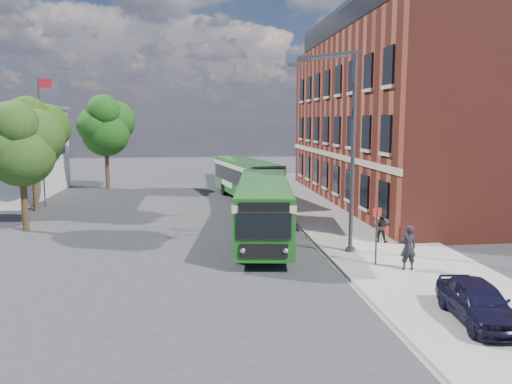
{
  "coord_description": "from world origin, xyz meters",
  "views": [
    {
      "loc": [
        -1.66,
        -23.53,
        6.07
      ],
      "look_at": [
        1.47,
        3.18,
        2.2
      ],
      "focal_mm": 35.0,
      "sensor_mm": 36.0,
      "label": 1
    }
  ],
  "objects": [
    {
      "name": "kerb_line",
      "position": [
        3.95,
        8.0,
        0.01
      ],
      "size": [
        0.12,
        48.0,
        0.01
      ],
      "primitive_type": "cube",
      "color": "beige",
      "rests_on": "ground"
    },
    {
      "name": "parked_car",
      "position": [
        6.5,
        -10.27,
        0.77
      ],
      "size": [
        1.88,
        3.8,
        1.25
      ],
      "primitive_type": "imported",
      "rotation": [
        0.0,
        0.0,
        -0.11
      ],
      "color": "black",
      "rests_on": "pavement"
    },
    {
      "name": "tree_right",
      "position": [
        -9.67,
        22.19,
        5.63
      ],
      "size": [
        4.91,
        4.67,
        8.3
      ],
      "color": "#3B2615",
      "rests_on": "ground"
    },
    {
      "name": "pavement",
      "position": [
        7.0,
        8.0,
        0.07
      ],
      "size": [
        6.0,
        48.0,
        0.15
      ],
      "primitive_type": "cube",
      "color": "gray",
      "rests_on": "ground"
    },
    {
      "name": "bus_front",
      "position": [
        1.68,
        1.51,
        1.83
      ],
      "size": [
        4.1,
        12.37,
        3.02
      ],
      "color": "#1A5619",
      "rests_on": "ground"
    },
    {
      "name": "pedestrian_b",
      "position": [
        7.18,
        -0.5,
        0.92
      ],
      "size": [
        0.93,
        0.87,
        1.53
      ],
      "primitive_type": "imported",
      "rotation": [
        0.0,
        0.0,
        2.63
      ],
      "color": "black",
      "rests_on": "pavement"
    },
    {
      "name": "street_lamp",
      "position": [
        4.84,
        -2.0,
        4.79
      ],
      "size": [
        2.96,
        2.38,
        9.0
      ],
      "color": "#393C3F",
      "rests_on": "ground"
    },
    {
      "name": "bus_stop_sign",
      "position": [
        5.6,
        -4.2,
        1.51
      ],
      "size": [
        0.35,
        0.08,
        2.52
      ],
      "color": "#393C3F",
      "rests_on": "ground"
    },
    {
      "name": "bus_rear",
      "position": [
        2.07,
        14.69,
        1.83
      ],
      "size": [
        4.57,
        10.99,
        3.02
      ],
      "color": "#256523",
      "rests_on": "ground"
    },
    {
      "name": "tree_left",
      "position": [
        -11.12,
        4.8,
        4.82
      ],
      "size": [
        4.21,
        4.01,
        7.12
      ],
      "color": "#3B2615",
      "rests_on": "ground"
    },
    {
      "name": "ground",
      "position": [
        0.0,
        0.0,
        0.0
      ],
      "size": [
        120.0,
        120.0,
        0.0
      ],
      "primitive_type": "plane",
      "color": "#2C2C2F",
      "rests_on": "ground"
    },
    {
      "name": "brick_office",
      "position": [
        14.0,
        12.0,
        6.97
      ],
      "size": [
        12.1,
        26.0,
        14.2
      ],
      "color": "maroon",
      "rests_on": "ground"
    },
    {
      "name": "flagpole",
      "position": [
        -12.45,
        13.0,
        4.94
      ],
      "size": [
        0.95,
        0.1,
        9.0
      ],
      "color": "#393C3F",
      "rests_on": "ground"
    },
    {
      "name": "pedestrian_a",
      "position": [
        6.61,
        -5.06,
        1.06
      ],
      "size": [
        0.67,
        0.44,
        1.82
      ],
      "primitive_type": "imported",
      "rotation": [
        0.0,
        0.0,
        3.15
      ],
      "color": "black",
      "rests_on": "pavement"
    },
    {
      "name": "tree_mid",
      "position": [
        -12.53,
        11.25,
        5.18
      ],
      "size": [
        4.52,
        4.3,
        7.64
      ],
      "color": "#3B2615",
      "rests_on": "ground"
    }
  ]
}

